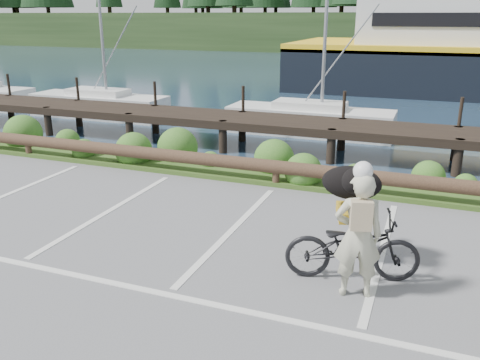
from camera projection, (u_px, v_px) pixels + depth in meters
name	position (u px, v px, depth m)	size (l,w,h in m)	color
ground	(181.00, 282.00, 7.32)	(72.00, 72.00, 0.00)	#5D5E60
harbor_backdrop	(423.00, 40.00, 76.87)	(170.00, 160.00, 30.00)	#1B2E42
vegetation_strip	(285.00, 175.00, 12.01)	(34.00, 1.60, 0.10)	#3D5B21
log_rail	(276.00, 186.00, 11.41)	(32.00, 0.30, 0.60)	#443021
bicycle	(352.00, 247.00, 7.27)	(0.67, 1.92, 1.01)	black
cyclist	(358.00, 236.00, 6.73)	(0.64, 0.42, 1.75)	#BCBCA0
dog	(351.00, 183.00, 7.61)	(0.90, 0.44, 0.52)	black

